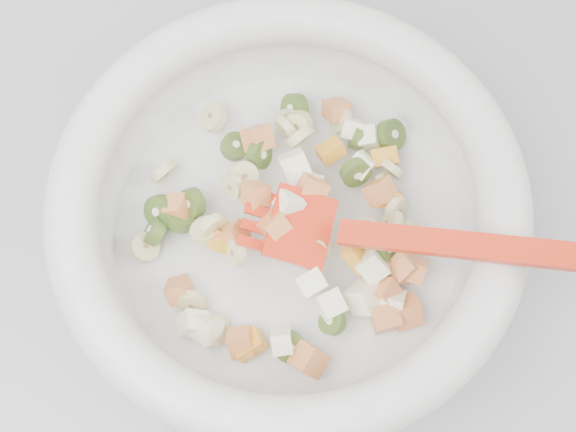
{
  "coord_description": "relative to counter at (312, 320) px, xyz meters",
  "views": [
    {
      "loc": [
        -0.02,
        1.22,
        1.5
      ],
      "look_at": [
        -0.03,
        1.43,
        0.95
      ],
      "focal_mm": 45.0,
      "sensor_mm": 36.0,
      "label": 1
    }
  ],
  "objects": [
    {
      "name": "counter",
      "position": [
        0.0,
        0.0,
        0.0
      ],
      "size": [
        2.0,
        0.6,
        0.9
      ],
      "primitive_type": "cube",
      "color": "#9A9A9F",
      "rests_on": "ground"
    },
    {
      "name": "mixing_bowl",
      "position": [
        -0.03,
        -0.02,
        0.51
      ],
      "size": [
        0.42,
        0.38,
        0.13
      ],
      "color": "white",
      "rests_on": "counter"
    }
  ]
}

